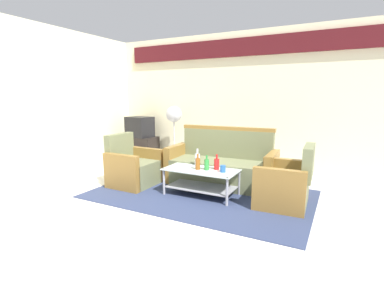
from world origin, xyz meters
TOP-DOWN VIEW (x-y plane):
  - ground_plane at (0.00, 0.00)m, footprint 14.00×14.00m
  - wall_back at (0.00, 3.05)m, footprint 6.52×0.19m
  - wall_left at (-3.26, -0.10)m, footprint 0.12×6.20m
  - rug at (-0.02, 0.81)m, footprint 3.27×2.03m
  - couch at (0.07, 1.43)m, footprint 1.83×0.81m
  - armchair_left at (-1.24, 0.72)m, footprint 0.71×0.77m
  - armchair_right at (1.21, 0.93)m, footprint 0.73×0.79m
  - coffee_table at (0.01, 0.79)m, footprint 1.10×0.60m
  - bottle_red at (0.22, 0.87)m, footprint 0.08×0.08m
  - bottle_brown at (-0.03, 0.74)m, footprint 0.07×0.07m
  - bottle_clear at (-0.15, 0.97)m, footprint 0.08×0.08m
  - bottle_green at (0.10, 0.78)m, footprint 0.07×0.07m
  - cup at (0.36, 0.77)m, footprint 0.08×0.08m
  - tv_stand at (-2.50, 2.55)m, footprint 0.80×0.50m
  - television at (-2.50, 2.55)m, footprint 0.67×0.54m
  - pedestal_fan at (-1.56, 2.60)m, footprint 0.36×0.36m

SIDE VIEW (x-z plane):
  - ground_plane at x=0.00m, z-range 0.00..0.00m
  - rug at x=-0.02m, z-range 0.00..0.01m
  - tv_stand at x=-2.50m, z-range 0.00..0.52m
  - coffee_table at x=0.01m, z-range 0.07..0.47m
  - armchair_left at x=-1.24m, z-range -0.14..0.71m
  - armchair_right at x=1.21m, z-range -0.14..0.71m
  - couch at x=0.07m, z-range -0.16..0.80m
  - cup at x=0.36m, z-range 0.41..0.51m
  - bottle_green at x=0.10m, z-range 0.38..0.61m
  - bottle_red at x=0.22m, z-range 0.38..0.61m
  - bottle_brown at x=-0.03m, z-range 0.38..0.62m
  - bottle_clear at x=-0.15m, z-range 0.38..0.64m
  - television at x=-2.50m, z-range 0.52..1.00m
  - pedestal_fan at x=-1.56m, z-range 0.38..1.65m
  - wall_left at x=-3.26m, z-range 0.00..2.80m
  - wall_back at x=0.00m, z-range 0.08..2.88m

